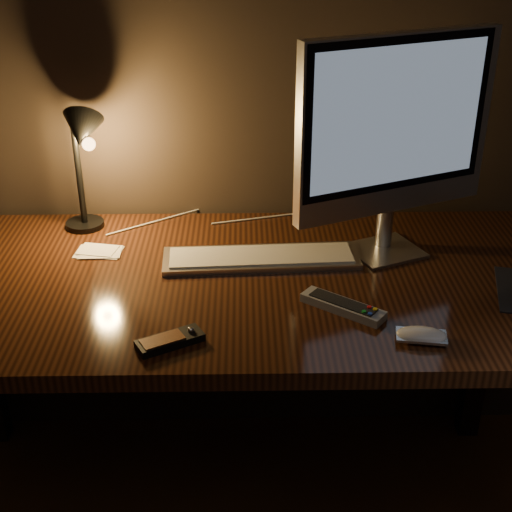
{
  "coord_description": "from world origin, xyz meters",
  "views": [
    {
      "loc": [
        0.04,
        0.39,
        1.55
      ],
      "look_at": [
        0.06,
        1.73,
        0.87
      ],
      "focal_mm": 50.0,
      "sensor_mm": 36.0,
      "label": 1
    }
  ],
  "objects_px": {
    "media_remote": "(170,340)",
    "desk_lamp": "(82,148)",
    "desk": "(230,309)",
    "monitor": "(396,130)",
    "keyboard": "(261,258)",
    "mouse": "(421,337)",
    "tv_remote": "(343,306)"
  },
  "relations": [
    {
      "from": "monitor",
      "to": "keyboard",
      "type": "distance_m",
      "value": 0.44
    },
    {
      "from": "desk",
      "to": "desk_lamp",
      "type": "bearing_deg",
      "value": 152.64
    },
    {
      "from": "monitor",
      "to": "desk_lamp",
      "type": "bearing_deg",
      "value": 145.95
    },
    {
      "from": "monitor",
      "to": "tv_remote",
      "type": "height_order",
      "value": "monitor"
    },
    {
      "from": "desk",
      "to": "tv_remote",
      "type": "height_order",
      "value": "tv_remote"
    },
    {
      "from": "media_remote",
      "to": "tv_remote",
      "type": "height_order",
      "value": "same"
    },
    {
      "from": "desk",
      "to": "mouse",
      "type": "xyz_separation_m",
      "value": [
        0.39,
        -0.34,
        0.14
      ]
    },
    {
      "from": "monitor",
      "to": "desk_lamp",
      "type": "relative_size",
      "value": 1.56
    },
    {
      "from": "monitor",
      "to": "keyboard",
      "type": "relative_size",
      "value": 1.12
    },
    {
      "from": "mouse",
      "to": "desk_lamp",
      "type": "distance_m",
      "value": 0.95
    },
    {
      "from": "monitor",
      "to": "keyboard",
      "type": "xyz_separation_m",
      "value": [
        -0.31,
        -0.04,
        -0.31
      ]
    },
    {
      "from": "mouse",
      "to": "media_remote",
      "type": "relative_size",
      "value": 0.71
    },
    {
      "from": "media_remote",
      "to": "desk_lamp",
      "type": "xyz_separation_m",
      "value": [
        -0.26,
        0.54,
        0.22
      ]
    },
    {
      "from": "desk_lamp",
      "to": "monitor",
      "type": "bearing_deg",
      "value": -35.04
    },
    {
      "from": "mouse",
      "to": "monitor",
      "type": "bearing_deg",
      "value": 99.49
    },
    {
      "from": "keyboard",
      "to": "desk_lamp",
      "type": "relative_size",
      "value": 1.39
    },
    {
      "from": "keyboard",
      "to": "desk_lamp",
      "type": "distance_m",
      "value": 0.53
    },
    {
      "from": "keyboard",
      "to": "tv_remote",
      "type": "relative_size",
      "value": 2.66
    },
    {
      "from": "mouse",
      "to": "desk_lamp",
      "type": "bearing_deg",
      "value": 154.19
    },
    {
      "from": "media_remote",
      "to": "desk_lamp",
      "type": "distance_m",
      "value": 0.63
    },
    {
      "from": "mouse",
      "to": "desk",
      "type": "bearing_deg",
      "value": 148.09
    },
    {
      "from": "desk",
      "to": "tv_remote",
      "type": "relative_size",
      "value": 8.92
    },
    {
      "from": "keyboard",
      "to": "media_remote",
      "type": "distance_m",
      "value": 0.41
    },
    {
      "from": "keyboard",
      "to": "mouse",
      "type": "height_order",
      "value": "mouse"
    },
    {
      "from": "desk",
      "to": "media_remote",
      "type": "xyz_separation_m",
      "value": [
        -0.11,
        -0.34,
        0.14
      ]
    },
    {
      "from": "keyboard",
      "to": "mouse",
      "type": "bearing_deg",
      "value": -51.52
    },
    {
      "from": "media_remote",
      "to": "tv_remote",
      "type": "distance_m",
      "value": 0.38
    },
    {
      "from": "desk",
      "to": "media_remote",
      "type": "bearing_deg",
      "value": -108.1
    },
    {
      "from": "keyboard",
      "to": "media_remote",
      "type": "relative_size",
      "value": 3.37
    },
    {
      "from": "desk",
      "to": "monitor",
      "type": "xyz_separation_m",
      "value": [
        0.39,
        0.05,
        0.45
      ]
    },
    {
      "from": "desk",
      "to": "monitor",
      "type": "relative_size",
      "value": 2.99
    },
    {
      "from": "monitor",
      "to": "keyboard",
      "type": "height_order",
      "value": "monitor"
    }
  ]
}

